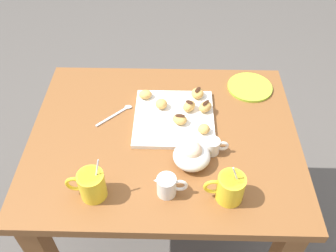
{
  "coord_description": "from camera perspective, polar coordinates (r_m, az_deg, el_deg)",
  "views": [
    {
      "loc": [
        -0.04,
        0.88,
        1.67
      ],
      "look_at": [
        -0.01,
        -0.02,
        0.73
      ],
      "focal_mm": 38.87,
      "sensor_mm": 36.0,
      "label": 1
    }
  ],
  "objects": [
    {
      "name": "coffee_mug_yellow_left",
      "position": [
        1.11,
        9.65,
        -9.47
      ],
      "size": [
        0.12,
        0.08,
        0.15
      ],
      "color": "yellow",
      "rests_on": "dining_table"
    },
    {
      "name": "beignet_3",
      "position": [
        1.28,
        5.65,
        -0.58
      ],
      "size": [
        0.06,
        0.06,
        0.03
      ],
      "primitive_type": "ellipsoid",
      "rotation": [
        0.0,
        0.0,
        0.56
      ],
      "color": "#DBA351",
      "rests_on": "pastry_plate_square"
    },
    {
      "name": "dining_table",
      "position": [
        1.4,
        -0.6,
        -5.11
      ],
      "size": [
        0.96,
        0.77,
        0.71
      ],
      "color": "brown",
      "rests_on": "ground_plane"
    },
    {
      "name": "beignet_6",
      "position": [
        1.36,
        5.87,
        3.03
      ],
      "size": [
        0.07,
        0.07,
        0.04
      ],
      "primitive_type": "ellipsoid",
      "rotation": [
        0.0,
        0.0,
        4.01
      ],
      "color": "#DBA351",
      "rests_on": "pastry_plate_square"
    },
    {
      "name": "chocolate_drizzle_1",
      "position": [
        1.4,
        4.69,
        5.71
      ],
      "size": [
        0.03,
        0.04,
        0.0
      ],
      "primitive_type": "ellipsoid",
      "rotation": [
        0.0,
        0.0,
        1.09
      ],
      "color": "#381E11",
      "rests_on": "beignet_1"
    },
    {
      "name": "beignet_4",
      "position": [
        1.36,
        3.33,
        3.13
      ],
      "size": [
        0.07,
        0.07,
        0.04
      ],
      "primitive_type": "ellipsoid",
      "rotation": [
        0.0,
        0.0,
        5.61
      ],
      "color": "#DBA351",
      "rests_on": "pastry_plate_square"
    },
    {
      "name": "saucer_lime_left",
      "position": [
        1.52,
        12.71,
        5.97
      ],
      "size": [
        0.18,
        0.18,
        0.01
      ],
      "primitive_type": "cylinder",
      "color": "#9EC633",
      "rests_on": "dining_table"
    },
    {
      "name": "coffee_mug_yellow_right",
      "position": [
        1.13,
        -11.97,
        -8.96
      ],
      "size": [
        0.12,
        0.08,
        0.15
      ],
      "color": "yellow",
      "rests_on": "dining_table"
    },
    {
      "name": "cream_pitcher_white",
      "position": [
        1.12,
        -0.13,
        -9.26
      ],
      "size": [
        0.1,
        0.06,
        0.07
      ],
      "color": "silver",
      "rests_on": "dining_table"
    },
    {
      "name": "ground_plane",
      "position": [
        1.89,
        -0.46,
        -16.12
      ],
      "size": [
        8.0,
        8.0,
        0.0
      ],
      "primitive_type": "plane",
      "color": "#514C47"
    },
    {
      "name": "beignet_2",
      "position": [
        1.36,
        -1.05,
        3.49
      ],
      "size": [
        0.06,
        0.06,
        0.04
      ],
      "primitive_type": "ellipsoid",
      "rotation": [
        0.0,
        0.0,
        2.52
      ],
      "color": "#DBA351",
      "rests_on": "pastry_plate_square"
    },
    {
      "name": "pastry_plate_square",
      "position": [
        1.35,
        0.95,
        1.25
      ],
      "size": [
        0.29,
        0.29,
        0.02
      ],
      "primitive_type": "cube",
      "color": "silver",
      "rests_on": "dining_table"
    },
    {
      "name": "beignet_1",
      "position": [
        1.41,
        4.64,
        5.13
      ],
      "size": [
        0.06,
        0.06,
        0.03
      ],
      "primitive_type": "ellipsoid",
      "rotation": [
        0.0,
        0.0,
        1.26
      ],
      "color": "#DBA351",
      "rests_on": "pastry_plate_square"
    },
    {
      "name": "beignet_0",
      "position": [
        1.31,
        1.85,
        1.06
      ],
      "size": [
        0.07,
        0.06,
        0.03
      ],
      "primitive_type": "ellipsoid",
      "rotation": [
        0.0,
        0.0,
        5.88
      ],
      "color": "#DBA351",
      "rests_on": "pastry_plate_square"
    },
    {
      "name": "chocolate_drizzle_4",
      "position": [
        1.34,
        3.37,
        3.76
      ],
      "size": [
        0.03,
        0.03,
        0.0
      ],
      "primitive_type": "ellipsoid",
      "rotation": [
        0.0,
        0.0,
        5.73
      ],
      "color": "#381E11",
      "rests_on": "beignet_4"
    },
    {
      "name": "loose_spoon_near_saucer",
      "position": [
        1.39,
        -7.8,
        2.06
      ],
      "size": [
        0.12,
        0.12,
        0.01
      ],
      "color": "silver",
      "rests_on": "dining_table"
    },
    {
      "name": "beignet_5",
      "position": [
        1.41,
        -3.57,
        4.96
      ],
      "size": [
        0.06,
        0.05,
        0.03
      ],
      "primitive_type": "ellipsoid",
      "rotation": [
        0.0,
        0.0,
        1.79
      ],
      "color": "#DBA351",
      "rests_on": "pastry_plate_square"
    },
    {
      "name": "chocolate_drizzle_6",
      "position": [
        1.35,
        5.93,
        3.65
      ],
      "size": [
        0.04,
        0.04,
        0.0
      ],
      "primitive_type": "ellipsoid",
      "rotation": [
        0.0,
        0.0,
        4.06
      ],
      "color": "#381E11",
      "rests_on": "beignet_6"
    },
    {
      "name": "ice_cream_bowl",
      "position": [
        1.19,
        3.74,
        -4.54
      ],
      "size": [
        0.12,
        0.12,
        0.09
      ],
      "color": "silver",
      "rests_on": "dining_table"
    },
    {
      "name": "chocolate_drizzle_0",
      "position": [
        1.29,
        1.87,
        1.64
      ],
      "size": [
        0.04,
        0.02,
        0.0
      ],
      "primitive_type": "ellipsoid",
      "rotation": [
        0.0,
        0.0,
        6.22
      ],
      "color": "#381E11",
      "rests_on": "beignet_0"
    },
    {
      "name": "chocolate_sauce_pitcher",
      "position": [
        1.23,
        6.99,
        -3.08
      ],
      "size": [
        0.09,
        0.05,
        0.06
      ],
      "color": "silver",
      "rests_on": "dining_table"
    }
  ]
}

